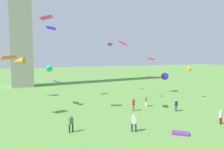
# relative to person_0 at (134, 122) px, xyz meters

# --- Properties ---
(person_0) EXTENTS (0.53, 0.43, 1.76)m
(person_0) POSITION_rel_person_0_xyz_m (0.00, 0.00, 0.00)
(person_0) COLOR #1E2333
(person_0) RESTS_ON ground_plane
(person_1) EXTENTS (0.48, 0.36, 1.60)m
(person_1) POSITION_rel_person_0_xyz_m (10.12, -1.52, -0.09)
(person_1) COLOR red
(person_1) RESTS_ON ground_plane
(person_2) EXTENTS (0.49, 0.49, 1.70)m
(person_2) POSITION_rel_person_0_xyz_m (3.74, 7.21, -0.04)
(person_2) COLOR #51754C
(person_2) RESTS_ON ground_plane
(person_3) EXTENTS (0.37, 0.49, 1.64)m
(person_3) POSITION_rel_person_0_xyz_m (6.62, 8.72, -0.07)
(person_3) COLOR silver
(person_3) RESTS_ON ground_plane
(person_4) EXTENTS (0.33, 0.48, 1.59)m
(person_4) POSITION_rel_person_0_xyz_m (9.05, 4.84, -0.10)
(person_4) COLOR #235693
(person_4) RESTS_ON ground_plane
(person_5) EXTENTS (0.51, 0.41, 1.73)m
(person_5) POSITION_rel_person_0_xyz_m (-5.91, 2.22, -0.02)
(person_5) COLOR #1E2333
(person_5) RESTS_ON ground_plane
(kite_flying_0) EXTENTS (1.40, 1.46, 0.47)m
(kite_flying_0) POSITION_rel_person_0_xyz_m (13.01, 17.58, 5.85)
(kite_flying_0) COLOR red
(kite_flying_1) EXTENTS (1.31, 1.78, 0.64)m
(kite_flying_1) POSITION_rel_person_0_xyz_m (-5.45, 14.78, 2.62)
(kite_flying_1) COLOR #1C1FC4
(kite_flying_2) EXTENTS (1.39, 0.95, 1.17)m
(kite_flying_2) POSITION_rel_person_0_xyz_m (16.58, 10.79, 4.13)
(kite_flying_2) COLOR orange
(kite_flying_3) EXTENTS (2.56, 2.23, 1.64)m
(kite_flying_3) POSITION_rel_person_0_xyz_m (-10.85, 22.73, 5.54)
(kite_flying_3) COLOR orange
(kite_flying_4) EXTENTS (1.67, 1.87, 0.80)m
(kite_flying_4) POSITION_rel_person_0_xyz_m (1.86, 6.79, 8.23)
(kite_flying_4) COLOR red
(kite_flying_5) EXTENTS (0.97, 0.91, 0.32)m
(kite_flying_5) POSITION_rel_person_0_xyz_m (10.45, 14.32, 2.78)
(kite_flying_5) COLOR #B219DF
(kite_flying_6) EXTENTS (2.63, 2.72, 1.82)m
(kite_flying_6) POSITION_rel_person_0_xyz_m (16.86, 18.22, 2.51)
(kite_flying_6) COLOR #4021ED
(kite_flying_7) EXTENTS (1.94, 1.66, 0.60)m
(kite_flying_7) POSITION_rel_person_0_xyz_m (-11.73, 9.83, 6.39)
(kite_flying_7) COLOR orange
(kite_flying_8) EXTENTS (1.75, 1.46, 0.64)m
(kite_flying_8) POSITION_rel_person_0_xyz_m (-7.27, 9.83, 11.38)
(kite_flying_8) COLOR #E435A3
(kite_flying_9) EXTENTS (1.39, 1.68, 1.12)m
(kite_flying_9) POSITION_rel_person_0_xyz_m (-6.89, 12.86, 4.80)
(kite_flying_9) COLOR #14DCA4
(kite_flying_10) EXTENTS (1.64, 1.23, 0.83)m
(kite_flying_10) POSITION_rel_person_0_xyz_m (-5.56, 19.58, 11.21)
(kite_flying_10) COLOR #2B17BA
(kite_flying_11) EXTENTS (1.00, 1.22, 0.76)m
(kite_flying_11) POSITION_rel_person_0_xyz_m (6.31, 22.58, 8.78)
(kite_flying_11) COLOR #A829D2
(kite_bundle_1) EXTENTS (1.82, 1.74, 0.21)m
(kite_bundle_1) POSITION_rel_person_0_xyz_m (3.88, -2.37, -0.89)
(kite_bundle_1) COLOR #6A2F87
(kite_bundle_1) RESTS_ON ground_plane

